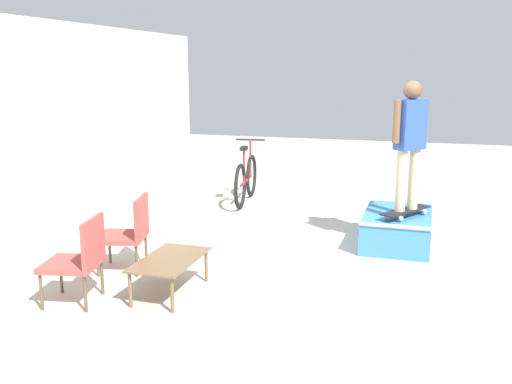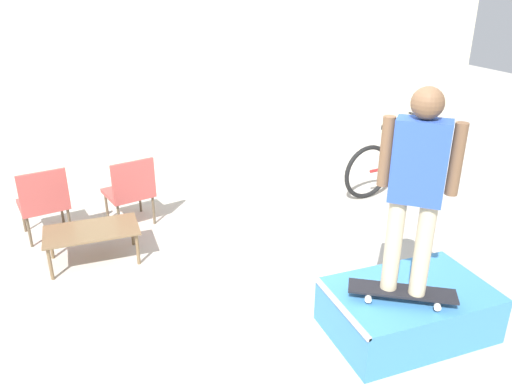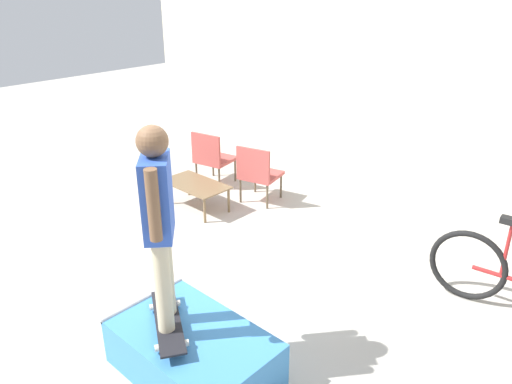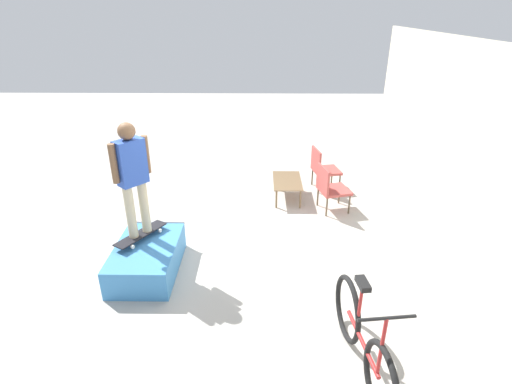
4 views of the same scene
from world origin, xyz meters
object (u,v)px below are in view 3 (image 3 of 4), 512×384
object	(u,v)px
coffee_table	(196,186)
patio_chair_right	(258,172)
skate_ramp_box	(193,353)
skateboard_on_ramp	(168,321)
person_skater	(159,214)
patio_chair_left	(212,156)

from	to	relation	value
coffee_table	patio_chair_right	size ratio (longest dim) A/B	1.11
skate_ramp_box	patio_chair_right	xyz separation A→B (m)	(-1.93, 2.88, 0.27)
skateboard_on_ramp	patio_chair_right	distance (m)	3.46
skate_ramp_box	skateboard_on_ramp	xyz separation A→B (m)	(-0.17, -0.10, 0.29)
skate_ramp_box	patio_chair_right	distance (m)	3.48
skate_ramp_box	coffee_table	world-z (taller)	skate_ramp_box
skateboard_on_ramp	patio_chair_right	world-z (taller)	patio_chair_right
skate_ramp_box	person_skater	distance (m)	1.27
skate_ramp_box	patio_chair_left	distance (m)	4.10
coffee_table	patio_chair_left	size ratio (longest dim) A/B	1.11
skateboard_on_ramp	skate_ramp_box	bearing A→B (deg)	62.86
skate_ramp_box	coffee_table	bearing A→B (deg)	138.83
skate_ramp_box	coffee_table	distance (m)	3.24
person_skater	coffee_table	xyz separation A→B (m)	(-2.27, 2.24, -1.13)
skateboard_on_ramp	patio_chair_left	xyz separation A→B (m)	(-2.74, 2.98, -0.02)
skate_ramp_box	patio_chair_right	size ratio (longest dim) A/B	1.57
skateboard_on_ramp	coffee_table	xyz separation A→B (m)	(-2.27, 2.24, -0.16)
skate_ramp_box	skateboard_on_ramp	size ratio (longest dim) A/B	1.66
patio_chair_left	coffee_table	bearing A→B (deg)	110.85
coffee_table	patio_chair_right	distance (m)	0.91
patio_chair_left	patio_chair_right	world-z (taller)	same
patio_chair_right	person_skater	bearing A→B (deg)	106.50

